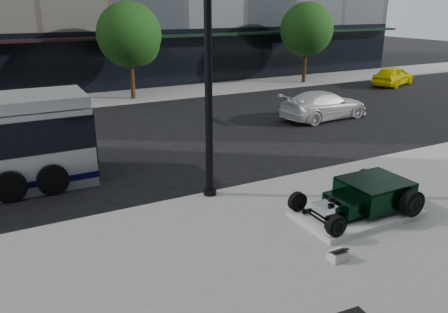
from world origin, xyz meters
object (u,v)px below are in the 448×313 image
white_sedan (324,105)px  yellow_taxi (393,76)px  lamppost (209,85)px  hot_rod (368,194)px

white_sedan → yellow_taxi: bearing=-66.9°
lamppost → white_sedan: (9.49, 6.17, -2.76)m
hot_rod → white_sedan: white_sedan is taller
hot_rod → yellow_taxi: 22.59m
hot_rod → white_sedan: bearing=56.3°
white_sedan → yellow_taxi: 12.17m
hot_rod → lamppost: lamppost is taller
hot_rod → yellow_taxi: size_ratio=0.78×
hot_rod → white_sedan: size_ratio=0.66×
lamppost → white_sedan: 11.65m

